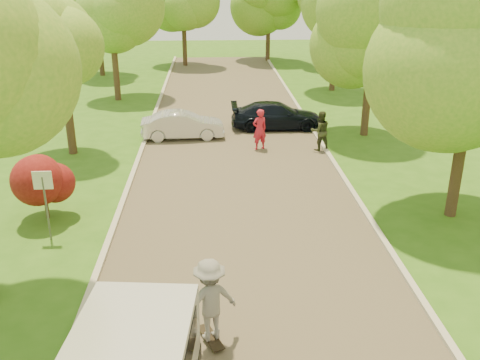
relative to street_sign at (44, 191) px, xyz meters
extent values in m
plane|color=#305F16|center=(5.80, -4.00, -1.56)|extent=(100.00, 100.00, 0.00)
cube|color=#4C4438|center=(5.80, 4.00, -1.56)|extent=(8.00, 60.00, 0.01)
cube|color=#B2AD9E|center=(1.75, 4.00, -1.50)|extent=(0.18, 60.00, 0.12)
cube|color=#B2AD9E|center=(9.85, 4.00, -1.50)|extent=(0.18, 60.00, 0.12)
cylinder|color=#59595E|center=(0.00, 0.00, -0.56)|extent=(0.06, 0.06, 2.00)
cube|color=white|center=(0.00, 0.00, 0.34)|extent=(0.55, 0.04, 0.55)
cylinder|color=#382619|center=(-0.50, 1.50, -1.21)|extent=(0.12, 0.12, 0.70)
sphere|color=#590F0F|center=(-0.50, 1.50, -0.46)|extent=(1.70, 1.70, 1.70)
cylinder|color=#382619|center=(-1.20, 8.00, 0.01)|extent=(0.36, 0.36, 3.15)
sphere|color=#539227|center=(-1.20, 8.00, 2.85)|extent=(4.20, 4.20, 4.20)
sphere|color=#539227|center=(-0.57, 8.00, 3.48)|extent=(3.15, 3.15, 3.15)
cylinder|color=#382619|center=(-0.80, 18.00, 0.35)|extent=(0.36, 0.36, 3.83)
sphere|color=#539227|center=(-0.80, 18.00, 3.70)|extent=(4.80, 4.80, 4.80)
cylinder|color=#382619|center=(12.60, 1.00, 0.35)|extent=(0.36, 0.36, 3.83)
sphere|color=#539227|center=(12.60, 1.00, 3.76)|extent=(5.00, 5.00, 5.00)
cylinder|color=#382619|center=(12.20, 10.00, 0.12)|extent=(0.36, 0.36, 3.38)
sphere|color=#539227|center=(12.20, 10.00, 3.13)|extent=(4.40, 4.40, 4.40)
sphere|color=#539227|center=(12.86, 10.00, 3.79)|extent=(3.30, 3.30, 3.30)
cylinder|color=#382619|center=(12.80, 20.00, 0.46)|extent=(0.36, 0.36, 4.05)
sphere|color=#539227|center=(12.80, 20.00, 4.05)|extent=(5.20, 5.20, 5.20)
cylinder|color=#382619|center=(-3.20, 26.00, 0.24)|extent=(0.36, 0.36, 3.60)
sphere|color=#539227|center=(-3.20, 26.00, 3.54)|extent=(5.00, 5.00, 5.00)
cylinder|color=#382619|center=(13.80, 28.00, 0.35)|extent=(0.36, 0.36, 3.83)
cylinder|color=#382619|center=(2.80, 30.00, 0.12)|extent=(0.36, 0.36, 3.38)
sphere|color=#539227|center=(2.80, 30.00, 3.25)|extent=(4.80, 4.80, 4.80)
cylinder|color=#382619|center=(9.80, 32.00, 0.24)|extent=(0.36, 0.36, 3.60)
imported|color=silver|center=(3.50, 9.93, -0.93)|extent=(3.93, 1.57, 1.27)
imported|color=black|center=(8.10, 11.36, -0.91)|extent=(4.54, 1.87, 1.31)
cube|color=black|center=(4.74, -4.94, -1.45)|extent=(0.62, 0.99, 0.02)
cylinder|color=#BFCC4C|center=(4.69, -4.59, -1.52)|extent=(0.06, 0.08, 0.08)
cylinder|color=#BFCC4C|center=(4.53, -4.66, -1.52)|extent=(0.06, 0.08, 0.08)
cylinder|color=#BFCC4C|center=(4.95, -5.22, -1.52)|extent=(0.06, 0.08, 0.08)
cylinder|color=#BFCC4C|center=(4.79, -5.29, -1.52)|extent=(0.06, 0.08, 0.08)
imported|color=slate|center=(4.74, -4.94, -0.50)|extent=(1.39, 1.11, 1.88)
imported|color=#B81B31|center=(6.95, 8.09, -0.65)|extent=(0.78, 0.66, 1.83)
imported|color=#2F351F|center=(9.60, 7.81, -0.68)|extent=(0.93, 0.77, 1.77)
camera|label=1|loc=(4.85, -14.42, 6.01)|focal=40.00mm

